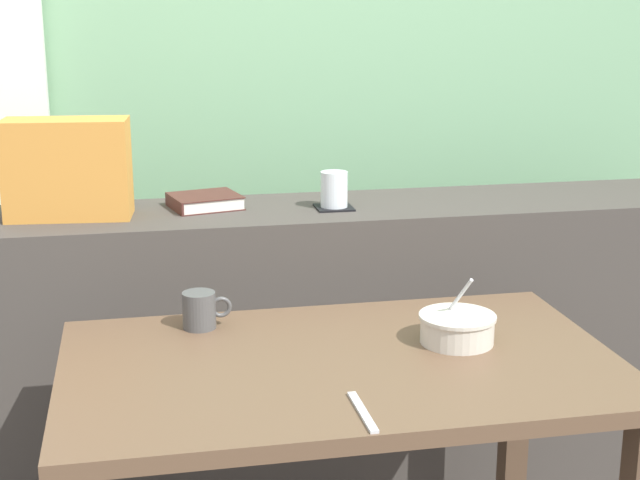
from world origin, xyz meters
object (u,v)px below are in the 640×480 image
Objects in this scene: closed_book at (204,201)px; fork_utensil at (363,412)px; juice_glass at (334,191)px; soup_bowl at (457,328)px; breakfast_table at (341,408)px; ceramic_mug at (200,310)px; coaster_square at (334,207)px; throw_pillow at (68,169)px.

closed_book reaches higher than fork_utensil.
juice_glass reaches higher than soup_bowl.
ceramic_mug is (-0.27, 0.25, 0.15)m from breakfast_table.
juice_glass reaches higher than coaster_square.
breakfast_table is at bearing -73.66° from closed_book.
juice_glass is at bearing 0.00° from coaster_square.
closed_book is 0.87m from soup_bowl.
throw_pillow is 1.15m from fork_utensil.
juice_glass reaches higher than ceramic_mug.
coaster_square is at bearing 46.07° from ceramic_mug.
soup_bowl is at bearing -37.74° from throw_pillow.
throw_pillow is (-0.70, 0.03, 0.13)m from coaster_square.
juice_glass is at bearing 80.27° from fork_utensil.
coaster_square is 0.59× the size of fork_utensil.
soup_bowl is at bearing -20.59° from ceramic_mug.
closed_book is at bearing 167.17° from juice_glass.
coaster_square is 0.65m from soup_bowl.
soup_bowl reaches higher than breakfast_table.
ceramic_mug is (-0.40, -0.42, -0.18)m from juice_glass.
ceramic_mug is at bearing -133.93° from juice_glass.
closed_book reaches higher than soup_bowl.
coaster_square is 0.47× the size of closed_book.
closed_book is at bearing 124.95° from soup_bowl.
closed_book is 1.88× the size of ceramic_mug.
throw_pillow is 2.83× the size of ceramic_mug.
fork_utensil is at bearing -59.95° from throw_pillow.
breakfast_table is 1.00m from throw_pillow.
juice_glass is (0.13, 0.67, 0.33)m from breakfast_table.
closed_book is at bearing 167.17° from coaster_square.
breakfast_table is 0.29m from fork_utensil.
juice_glass is 0.57× the size of fork_utensil.
juice_glass is 0.66m from soup_bowl.
closed_book is 0.67× the size of throw_pillow.
breakfast_table is 0.31m from soup_bowl.
breakfast_table is 0.74m from coaster_square.
ceramic_mug is (-0.26, 0.51, 0.04)m from fork_utensil.
throw_pillow reaches higher than closed_book.
fork_utensil is (-0.02, -0.26, 0.11)m from breakfast_table.
throw_pillow reaches higher than coaster_square.
breakfast_table is 10.31× the size of ceramic_mug.
coaster_square is 0.31× the size of throw_pillow.
throw_pillow is at bearing 142.26° from soup_bowl.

